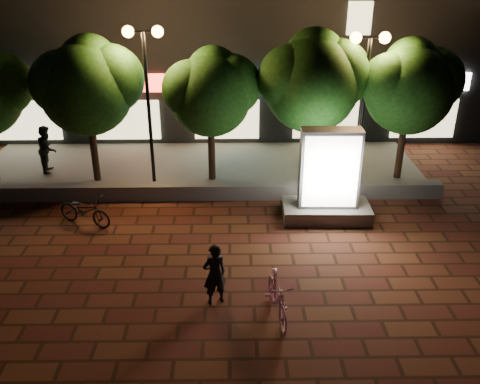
{
  "coord_description": "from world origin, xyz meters",
  "views": [
    {
      "loc": [
        1.18,
        -11.27,
        7.47
      ],
      "look_at": [
        1.4,
        1.5,
        1.39
      ],
      "focal_mm": 38.96,
      "sensor_mm": 36.0,
      "label": 1
    }
  ],
  "objects_px": {
    "street_lamp_left": "(145,66)",
    "tree_left": "(88,83)",
    "tree_far_right": "(411,84)",
    "scooter_parked": "(85,210)",
    "rider": "(215,274)",
    "pedestrian": "(47,149)",
    "scooter_pink": "(277,297)",
    "street_lamp_right": "(367,70)",
    "tree_mid": "(212,89)",
    "tree_right": "(314,78)",
    "ad_kiosk": "(328,184)"
  },
  "relations": [
    {
      "from": "tree_mid",
      "to": "tree_right",
      "type": "xyz_separation_m",
      "value": [
        3.31,
        0.0,
        0.35
      ]
    },
    {
      "from": "tree_left",
      "to": "scooter_parked",
      "type": "xyz_separation_m",
      "value": [
        0.32,
        -3.18,
        -2.98
      ]
    },
    {
      "from": "street_lamp_left",
      "to": "rider",
      "type": "xyz_separation_m",
      "value": [
        2.28,
        -6.68,
        -3.26
      ]
    },
    {
      "from": "rider",
      "to": "tree_right",
      "type": "bearing_deg",
      "value": -135.68
    },
    {
      "from": "scooter_pink",
      "to": "scooter_parked",
      "type": "bearing_deg",
      "value": 132.56
    },
    {
      "from": "tree_far_right",
      "to": "scooter_parked",
      "type": "height_order",
      "value": "tree_far_right"
    },
    {
      "from": "street_lamp_right",
      "to": "ad_kiosk",
      "type": "bearing_deg",
      "value": -119.56
    },
    {
      "from": "tree_left",
      "to": "scooter_parked",
      "type": "bearing_deg",
      "value": -84.3
    },
    {
      "from": "tree_right",
      "to": "ad_kiosk",
      "type": "xyz_separation_m",
      "value": [
        0.16,
        -2.88,
        -2.43
      ]
    },
    {
      "from": "tree_mid",
      "to": "pedestrian",
      "type": "relative_size",
      "value": 2.65
    },
    {
      "from": "street_lamp_right",
      "to": "scooter_parked",
      "type": "distance_m",
      "value": 9.73
    },
    {
      "from": "ad_kiosk",
      "to": "street_lamp_right",
      "type": "bearing_deg",
      "value": 60.44
    },
    {
      "from": "tree_mid",
      "to": "street_lamp_right",
      "type": "relative_size",
      "value": 0.9
    },
    {
      "from": "street_lamp_left",
      "to": "ad_kiosk",
      "type": "bearing_deg",
      "value": -25.39
    },
    {
      "from": "scooter_parked",
      "to": "street_lamp_right",
      "type": "bearing_deg",
      "value": -47.67
    },
    {
      "from": "street_lamp_right",
      "to": "scooter_parked",
      "type": "relative_size",
      "value": 2.85
    },
    {
      "from": "rider",
      "to": "street_lamp_right",
      "type": "bearing_deg",
      "value": -147.02
    },
    {
      "from": "tree_left",
      "to": "ad_kiosk",
      "type": "xyz_separation_m",
      "value": [
        7.46,
        -2.88,
        -2.31
      ]
    },
    {
      "from": "tree_far_right",
      "to": "scooter_pink",
      "type": "xyz_separation_m",
      "value": [
        -4.9,
        -7.48,
        -2.85
      ]
    },
    {
      "from": "tree_right",
      "to": "tree_far_right",
      "type": "xyz_separation_m",
      "value": [
        3.2,
        -0.0,
        -0.2
      ]
    },
    {
      "from": "street_lamp_left",
      "to": "pedestrian",
      "type": "height_order",
      "value": "street_lamp_left"
    },
    {
      "from": "scooter_pink",
      "to": "pedestrian",
      "type": "xyz_separation_m",
      "value": [
        -7.52,
        8.19,
        0.41
      ]
    },
    {
      "from": "scooter_pink",
      "to": "rider",
      "type": "xyz_separation_m",
      "value": [
        -1.38,
        0.54,
        0.25
      ]
    },
    {
      "from": "scooter_parked",
      "to": "pedestrian",
      "type": "distance_m",
      "value": 4.51
    },
    {
      "from": "street_lamp_left",
      "to": "tree_left",
      "type": "bearing_deg",
      "value": 172.3
    },
    {
      "from": "street_lamp_right",
      "to": "tree_mid",
      "type": "bearing_deg",
      "value": 176.96
    },
    {
      "from": "tree_far_right",
      "to": "rider",
      "type": "xyz_separation_m",
      "value": [
        -6.28,
        -6.94,
        -2.6
      ]
    },
    {
      "from": "tree_right",
      "to": "pedestrian",
      "type": "relative_size",
      "value": 2.99
    },
    {
      "from": "tree_mid",
      "to": "street_lamp_left",
      "type": "height_order",
      "value": "street_lamp_left"
    },
    {
      "from": "tree_mid",
      "to": "scooter_parked",
      "type": "distance_m",
      "value": 5.59
    },
    {
      "from": "pedestrian",
      "to": "scooter_parked",
      "type": "bearing_deg",
      "value": -159.15
    },
    {
      "from": "scooter_parked",
      "to": "tree_mid",
      "type": "bearing_deg",
      "value": -25.51
    },
    {
      "from": "street_lamp_left",
      "to": "rider",
      "type": "distance_m",
      "value": 7.77
    },
    {
      "from": "rider",
      "to": "tree_left",
      "type": "bearing_deg",
      "value": -80.45
    },
    {
      "from": "rider",
      "to": "pedestrian",
      "type": "height_order",
      "value": "pedestrian"
    },
    {
      "from": "tree_left",
      "to": "tree_far_right",
      "type": "bearing_deg",
      "value": -0.0
    },
    {
      "from": "pedestrian",
      "to": "tree_mid",
      "type": "bearing_deg",
      "value": -105.9
    },
    {
      "from": "tree_far_right",
      "to": "pedestrian",
      "type": "height_order",
      "value": "tree_far_right"
    },
    {
      "from": "street_lamp_right",
      "to": "scooter_pink",
      "type": "distance_m",
      "value": 8.64
    },
    {
      "from": "tree_mid",
      "to": "street_lamp_left",
      "type": "xyz_separation_m",
      "value": [
        -2.05,
        -0.26,
        0.81
      ]
    },
    {
      "from": "ad_kiosk",
      "to": "tree_mid",
      "type": "bearing_deg",
      "value": 140.26
    },
    {
      "from": "tree_left",
      "to": "street_lamp_left",
      "type": "relative_size",
      "value": 0.94
    },
    {
      "from": "street_lamp_right",
      "to": "pedestrian",
      "type": "height_order",
      "value": "street_lamp_right"
    },
    {
      "from": "tree_right",
      "to": "street_lamp_right",
      "type": "bearing_deg",
      "value": -9.1
    },
    {
      "from": "tree_left",
      "to": "scooter_pink",
      "type": "distance_m",
      "value": 9.79
    },
    {
      "from": "tree_far_right",
      "to": "tree_left",
      "type": "bearing_deg",
      "value": 180.0
    },
    {
      "from": "tree_far_right",
      "to": "tree_right",
      "type": "bearing_deg",
      "value": 180.0
    },
    {
      "from": "tree_right",
      "to": "tree_far_right",
      "type": "relative_size",
      "value": 1.06
    },
    {
      "from": "tree_left",
      "to": "scooter_pink",
      "type": "bearing_deg",
      "value": -53.18
    },
    {
      "from": "tree_mid",
      "to": "tree_far_right",
      "type": "height_order",
      "value": "tree_far_right"
    }
  ]
}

